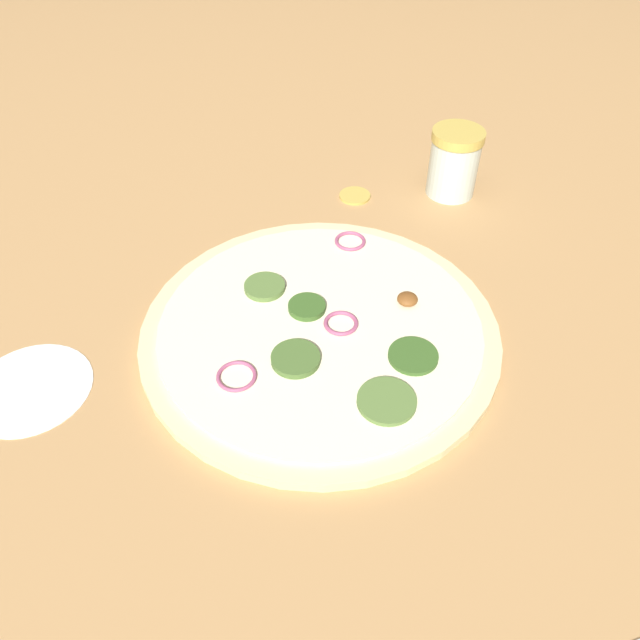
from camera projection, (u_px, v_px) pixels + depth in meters
name	position (u px, v px, depth m)	size (l,w,h in m)	color
ground_plane	(320.00, 334.00, 0.64)	(3.00, 3.00, 0.00)	tan
pizza	(320.00, 330.00, 0.64)	(0.36, 0.36, 0.03)	beige
spice_jar	(452.00, 162.00, 0.80)	(0.07, 0.07, 0.09)	silver
loose_cap	(355.00, 195.00, 0.82)	(0.04, 0.04, 0.01)	gold
flour_patch	(30.00, 388.00, 0.59)	(0.12, 0.12, 0.00)	white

